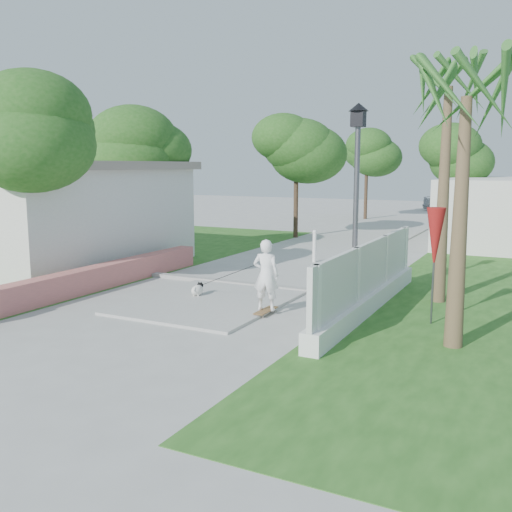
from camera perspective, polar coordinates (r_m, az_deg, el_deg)
The scene contains 20 objects.
ground at distance 10.01m, azimuth -16.82°, elevation -9.38°, with size 90.00×90.00×0.00m, color #B7B7B2.
path_strip at distance 27.78m, azimuth 12.94°, elevation 2.45°, with size 3.20×36.00×0.06m, color #B7B7B2.
curb at distance 14.74m, azimuth -0.53°, elevation -2.89°, with size 6.50×0.25×0.10m, color #999993.
grass_left at distance 20.38m, azimuth -15.57°, elevation -0.03°, with size 8.00×20.00×0.01m, color #29591C.
pink_wall at distance 14.63m, azimuth -16.64°, elevation -2.32°, with size 0.45×8.20×0.80m.
house_left at distance 19.52m, azimuth -21.92°, elevation 4.08°, with size 8.40×7.40×3.23m.
lattice_fence at distance 12.50m, azimuth 11.28°, elevation -2.92°, with size 0.35×7.00×1.50m.
street_lamp at distance 12.88m, azimuth 9.99°, elevation 5.91°, with size 0.44×0.44×4.44m.
bollard at distance 18.17m, azimuth 5.87°, elevation 1.03°, with size 0.14×0.14×1.09m.
patio_umbrella at distance 11.53m, azimuth 17.47°, elevation 1.60°, with size 0.36×0.36×2.30m.
tree_left_near at distance 14.84m, azimuth -22.19°, elevation 11.18°, with size 3.60×3.60×5.28m.
tree_left_mid at distance 19.52m, azimuth -11.69°, elevation 10.01°, with size 3.20×3.20×4.85m.
tree_path_left at distance 24.75m, azimuth 4.09°, elevation 10.68°, with size 3.40×3.40×5.23m.
tree_path_right at distance 27.00m, azimuth 19.91°, elevation 9.34°, with size 3.00×3.00×4.79m.
tree_path_far at distance 34.12m, azimuth 11.07°, elevation 10.07°, with size 3.20×3.20×5.17m.
palm_far at distance 13.53m, azimuth 18.66°, elevation 14.46°, with size 1.80×1.80×5.30m.
palm_near at distance 10.11m, azimuth 20.26°, elevation 13.36°, with size 1.80×1.80×4.70m.
skateboarder at distance 12.61m, azimuth -2.09°, elevation -1.97°, with size 2.41×1.21×1.59m.
dog at distance 13.58m, azimuth -5.84°, elevation -3.35°, with size 0.30×0.52×0.36m.
parked_car at distance 40.69m, azimuth 19.29°, elevation 5.13°, with size 1.65×4.09×1.39m, color #A1A4A8.
Camera 1 is at (6.67, -6.80, 3.09)m, focal length 40.00 mm.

